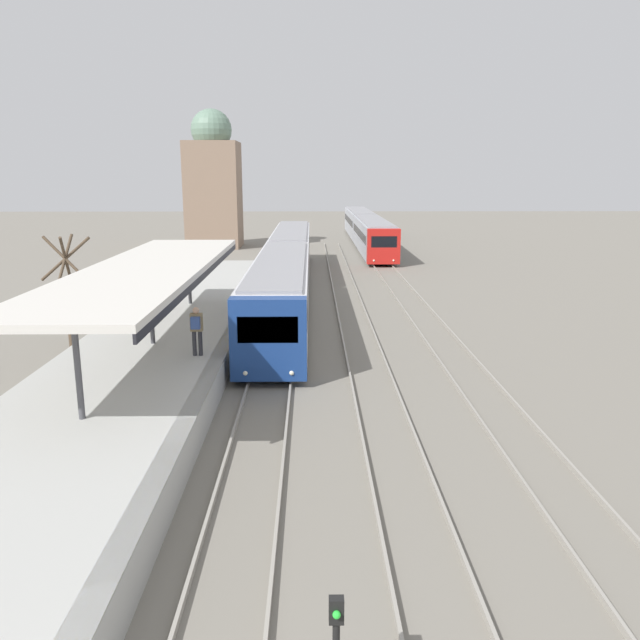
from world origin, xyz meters
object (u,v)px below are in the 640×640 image
object	(u,v)px
person_on_platform	(196,327)
train_near	(287,265)
signal_post_near	(336,638)
train_far	(366,228)

from	to	relation	value
person_on_platform	train_near	xyz separation A→B (m)	(2.41, 16.45, -0.26)
train_near	signal_post_near	bearing A→B (deg)	-86.64
person_on_platform	signal_post_near	world-z (taller)	person_on_platform
person_on_platform	train_far	size ratio (longest dim) A/B	0.05
train_near	train_far	bearing A→B (deg)	75.66
person_on_platform	train_near	distance (m)	16.63
person_on_platform	train_near	size ratio (longest dim) A/B	0.05
signal_post_near	train_near	bearing A→B (deg)	93.36
train_near	train_far	distance (m)	28.22
train_near	signal_post_near	xyz separation A→B (m)	(1.74, -29.65, -0.74)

